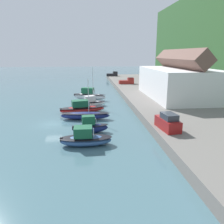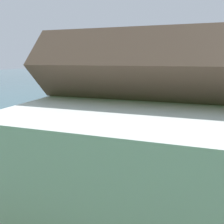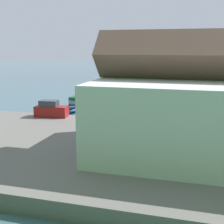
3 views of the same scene
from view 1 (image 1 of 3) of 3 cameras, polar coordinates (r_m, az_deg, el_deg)
ground_plane at (r=35.77m, az=-15.26°, el=-2.98°), size 320.00×320.00×0.00m
quay_promenade at (r=40.13m, az=23.19°, el=-0.74°), size 137.20×22.40×1.33m
harbor_clubhouse at (r=50.62m, az=16.92°, el=7.84°), size 21.69×12.63×10.37m
moored_boat_0 at (r=52.17m, az=-5.97°, el=4.29°), size 4.58×8.27×2.95m
moored_boat_1 at (r=45.76m, az=-5.52°, el=2.46°), size 3.96×6.58×8.10m
moored_boat_2 at (r=41.22m, az=-7.85°, el=1.01°), size 4.14×8.87×2.37m
moored_boat_3 at (r=36.96m, az=-7.00°, el=-0.88°), size 2.66×8.50×6.85m
moored_boat_4 at (r=30.51m, az=-5.78°, el=-3.84°), size 2.07×5.18×2.48m
moored_boat_5 at (r=26.61m, az=-6.96°, el=-6.91°), size 2.53×6.30×2.32m
parked_car_1 at (r=28.68m, az=14.39°, el=-2.64°), size 4.38×2.26×2.16m
pickup_truck_0 at (r=96.08m, az=0.25°, el=9.87°), size 2.07×4.76×1.90m
pickup_truck_1 at (r=71.15m, az=4.10°, el=8.04°), size 2.07×4.76×1.90m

